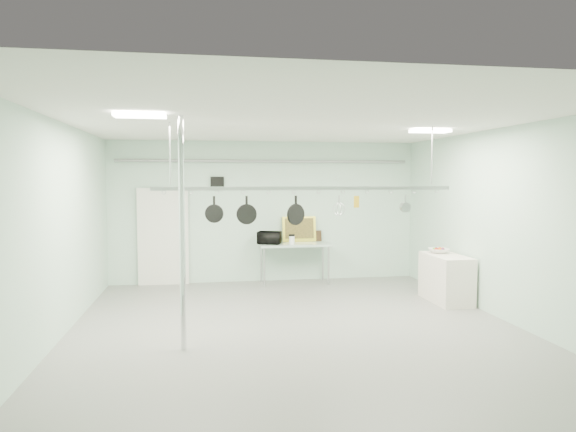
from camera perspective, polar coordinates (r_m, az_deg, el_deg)
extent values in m
plane|color=gray|center=(8.13, 1.03, -12.63)|extent=(8.00, 8.00, 0.00)
cube|color=silver|center=(7.83, 1.06, 10.31)|extent=(7.00, 8.00, 0.02)
cube|color=#B3D6C1|center=(11.76, -2.48, 0.48)|extent=(7.00, 0.02, 3.20)
cube|color=#B3D6C1|center=(9.12, 23.15, -0.89)|extent=(0.02, 8.00, 3.20)
cube|color=silver|center=(11.71, -13.70, -2.35)|extent=(1.10, 0.10, 2.20)
cube|color=black|center=(11.63, -7.87, 3.61)|extent=(0.30, 0.04, 0.30)
cylinder|color=gray|center=(11.65, -2.44, 6.11)|extent=(6.60, 0.07, 0.07)
cylinder|color=silver|center=(7.10, -11.67, -1.98)|extent=(0.08, 0.08, 3.20)
cube|color=#A2BFAE|center=(11.53, 0.73, -3.18)|extent=(1.60, 0.70, 0.05)
cylinder|color=#B7B7BC|center=(11.22, -2.65, -5.71)|extent=(0.04, 0.04, 0.86)
cylinder|color=#B7B7BC|center=(11.77, -2.98, -5.25)|extent=(0.04, 0.04, 0.86)
cylinder|color=#B7B7BC|center=(11.48, 4.54, -5.50)|extent=(0.04, 0.04, 0.86)
cylinder|color=#B7B7BC|center=(12.01, 3.89, -5.06)|extent=(0.04, 0.04, 0.86)
cube|color=silver|center=(10.32, 17.15, -6.65)|extent=(0.60, 1.20, 0.90)
cube|color=#B7B7BC|center=(8.12, 2.06, 3.10)|extent=(4.80, 0.06, 0.06)
cylinder|color=#B7B7BC|center=(7.98, -12.98, 6.57)|extent=(0.02, 0.02, 0.94)
cylinder|color=#B7B7BC|center=(8.79, 15.69, 6.28)|extent=(0.02, 0.02, 0.94)
cube|color=white|center=(6.95, -16.12, 10.70)|extent=(0.65, 0.30, 0.05)
cube|color=white|center=(9.13, 15.52, 9.09)|extent=(0.65, 0.30, 0.05)
imported|color=black|center=(11.41, -2.08, -2.43)|extent=(0.58, 0.49, 0.28)
cylinder|color=white|center=(11.35, 0.42, -2.70)|extent=(0.16, 0.16, 0.18)
cube|color=yellow|center=(11.82, 1.25, -1.47)|extent=(0.78, 0.15, 0.58)
cube|color=black|center=(11.91, 3.03, -2.22)|extent=(0.30, 0.10, 0.25)
imported|color=silver|center=(10.47, 16.40, -3.72)|extent=(0.40, 0.40, 0.09)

